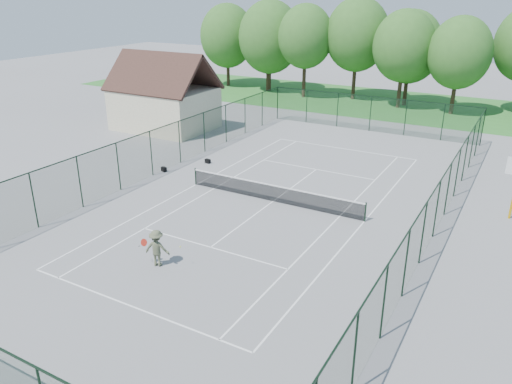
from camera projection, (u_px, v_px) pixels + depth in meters
ground at (273, 201)px, 28.98m from camera, size 140.00×140.00×0.00m
grass_far at (404, 105)px, 53.15m from camera, size 80.00×16.00×0.01m
court_lines at (273, 201)px, 28.98m from camera, size 11.05×23.85×0.01m
tennis_net at (273, 192)px, 28.76m from camera, size 11.08×0.08×1.10m
fence_enclosure at (273, 176)px, 28.39m from camera, size 18.05×36.05×3.02m
utility_building at (164, 93)px, 43.17m from camera, size 8.60×6.27×6.63m
tree_line_far at (410, 47)px, 50.90m from camera, size 39.40×6.40×9.70m
sports_bag_a at (164, 169)px, 33.71m from camera, size 0.42×0.32×0.30m
sports_bag_b at (208, 161)px, 35.32m from camera, size 0.40×0.26×0.30m
tennis_player at (157, 248)px, 21.96m from camera, size 1.90×0.95×1.72m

